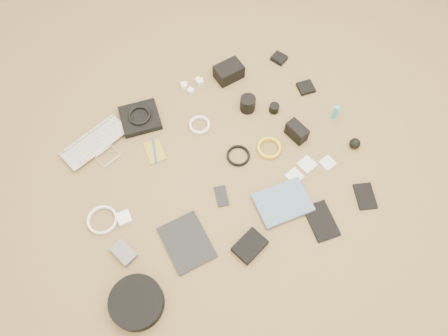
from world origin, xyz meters
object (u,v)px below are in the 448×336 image
tablet (187,242)px  headphone_case (137,302)px  paperback (292,220)px  laptop (101,149)px  dslr_camera (229,72)px  phone (222,196)px

tablet → headphone_case: 0.33m
tablet → paperback: 0.48m
laptop → paperback: laptop is taller
dslr_camera → tablet: (-0.61, -0.73, -0.04)m
phone → headphone_case: headphone_case is taller
dslr_camera → phone: 0.71m
laptop → paperback: size_ratio=1.38×
phone → headphone_case: (-0.54, -0.27, 0.03)m
phone → paperback: (0.22, -0.26, 0.01)m
phone → paperback: paperback is taller
laptop → dslr_camera: 0.78m
dslr_camera → paperback: 0.88m
dslr_camera → phone: (-0.37, -0.61, -0.04)m
laptop → phone: (0.41, -0.50, -0.01)m
phone → paperback: 0.34m
dslr_camera → headphone_case: (-0.91, -0.87, -0.01)m
laptop → paperback: bearing=-66.2°
laptop → dslr_camera: bearing=-8.0°
headphone_case → paperback: size_ratio=0.92×
tablet → laptop: bearing=105.0°
tablet → phone: (0.24, 0.13, -0.00)m
tablet → headphone_case: headphone_case is taller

